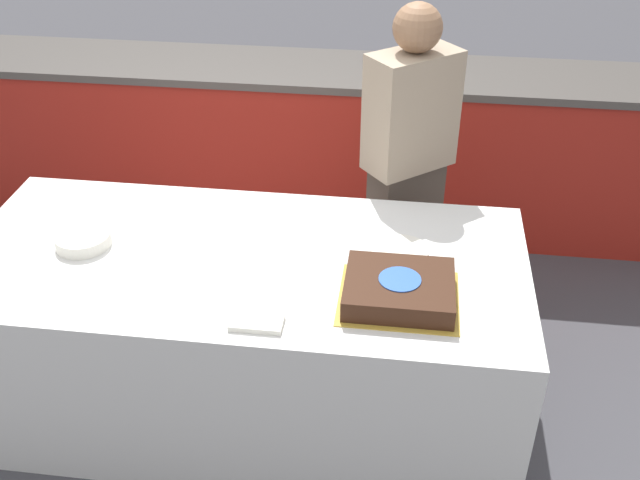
{
  "coord_description": "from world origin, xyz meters",
  "views": [
    {
      "loc": [
        0.59,
        -2.25,
        2.34
      ],
      "look_at": [
        0.3,
        0.0,
        0.85
      ],
      "focal_mm": 42.0,
      "sensor_mm": 36.0,
      "label": 1
    }
  ],
  "objects": [
    {
      "name": "person_cutting_cake",
      "position": [
        0.6,
        0.71,
        0.79
      ],
      "size": [
        0.42,
        0.4,
        1.52
      ],
      "rotation": [
        0.0,
        0.0,
        -2.44
      ],
      "color": "#4C4238",
      "rests_on": "ground_plane"
    },
    {
      "name": "utensil_pile",
      "position": [
        0.14,
        -0.38,
        0.76
      ],
      "size": [
        0.18,
        0.1,
        0.02
      ],
      "color": "white",
      "rests_on": "dining_table"
    },
    {
      "name": "plate_stack",
      "position": [
        -0.62,
        -0.0,
        0.77
      ],
      "size": [
        0.21,
        0.21,
        0.05
      ],
      "color": "white",
      "rests_on": "dining_table"
    },
    {
      "name": "side_plate_near_cake",
      "position": [
        0.6,
        0.12,
        0.75
      ],
      "size": [
        0.21,
        0.21,
        0.0
      ],
      "color": "white",
      "rests_on": "dining_table"
    },
    {
      "name": "cake",
      "position": [
        0.6,
        -0.18,
        0.79
      ],
      "size": [
        0.41,
        0.36,
        0.09
      ],
      "color": "gold",
      "rests_on": "dining_table"
    },
    {
      "name": "back_counter",
      "position": [
        0.0,
        1.57,
        0.46
      ],
      "size": [
        4.4,
        0.58,
        0.92
      ],
      "color": "#A82319",
      "rests_on": "ground_plane"
    },
    {
      "name": "ground_plane",
      "position": [
        0.0,
        0.0,
        0.0
      ],
      "size": [
        14.0,
        14.0,
        0.0
      ],
      "primitive_type": "plane",
      "color": "#424247"
    },
    {
      "name": "dining_table",
      "position": [
        0.0,
        0.0,
        0.37
      ],
      "size": [
        2.14,
        0.99,
        0.75
      ],
      "color": "silver",
      "rests_on": "ground_plane"
    }
  ]
}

